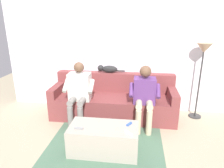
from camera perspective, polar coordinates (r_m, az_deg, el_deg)
The scene contains 12 objects.
ground_plane at distance 3.61m, azimuth -1.04°, elevation -13.83°, with size 8.00×8.00×0.00m, color tan.
back_wall at distance 4.27m, azimuth 1.19°, elevation 9.23°, with size 4.72×0.06×2.49m, color silver.
couch at distance 4.12m, azimuth 0.45°, elevation -4.85°, with size 2.40×0.79×0.82m.
coffee_table at distance 3.12m, azimuth -2.32°, elevation -15.01°, with size 1.00×0.51×0.41m.
person_left_seated at distance 3.64m, azimuth 9.01°, elevation -2.57°, with size 0.53×0.54×1.12m.
person_right_seated at distance 3.77m, azimuth -9.15°, elevation -1.63°, with size 0.55×0.54×1.15m.
cat_on_backrest at distance 4.19m, azimuth -1.23°, elevation 4.23°, with size 0.56×0.13×0.16m.
remote_blue at distance 3.06m, azimuth 4.80°, elevation -11.02°, with size 0.11×0.03×0.02m, color #3860B7.
remote_gray at distance 2.99m, azimuth -9.21°, elevation -12.03°, with size 0.13×0.04×0.02m, color gray.
remote_white at distance 2.85m, azimuth 4.64°, elevation -13.41°, with size 0.14×0.03×0.02m, color white.
floor_rug at distance 3.36m, azimuth -1.83°, elevation -16.50°, with size 1.78×1.65×0.01m, color #4C7056.
floor_lamp at distance 4.13m, azimuth 24.00°, elevation 7.14°, with size 0.28×0.28×1.47m.
Camera 1 is at (-0.46, 3.62, 1.92)m, focal length 32.88 mm.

